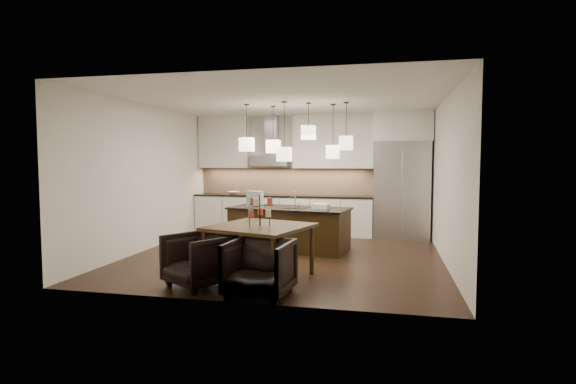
% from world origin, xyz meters
% --- Properties ---
extents(floor, '(5.50, 5.50, 0.02)m').
position_xyz_m(floor, '(0.00, 0.00, -0.01)').
color(floor, black).
rests_on(floor, ground).
extents(ceiling, '(5.50, 5.50, 0.02)m').
position_xyz_m(ceiling, '(0.00, 0.00, 2.81)').
color(ceiling, white).
rests_on(ceiling, wall_back).
extents(wall_back, '(5.50, 0.02, 2.80)m').
position_xyz_m(wall_back, '(0.00, 2.76, 1.40)').
color(wall_back, silver).
rests_on(wall_back, ground).
extents(wall_front, '(5.50, 0.02, 2.80)m').
position_xyz_m(wall_front, '(0.00, -2.76, 1.40)').
color(wall_front, silver).
rests_on(wall_front, ground).
extents(wall_left, '(0.02, 5.50, 2.80)m').
position_xyz_m(wall_left, '(-2.76, 0.00, 1.40)').
color(wall_left, silver).
rests_on(wall_left, ground).
extents(wall_right, '(0.02, 5.50, 2.80)m').
position_xyz_m(wall_right, '(2.76, 0.00, 1.40)').
color(wall_right, silver).
rests_on(wall_right, ground).
extents(refrigerator, '(1.20, 0.72, 2.15)m').
position_xyz_m(refrigerator, '(2.10, 2.38, 1.07)').
color(refrigerator, '#B7B7BA').
rests_on(refrigerator, floor).
extents(fridge_panel, '(1.26, 0.72, 0.65)m').
position_xyz_m(fridge_panel, '(2.10, 2.38, 2.47)').
color(fridge_panel, silver).
rests_on(fridge_panel, refrigerator).
extents(lower_cabinets, '(4.21, 0.62, 0.88)m').
position_xyz_m(lower_cabinets, '(-0.62, 2.43, 0.44)').
color(lower_cabinets, silver).
rests_on(lower_cabinets, floor).
extents(countertop, '(4.21, 0.66, 0.04)m').
position_xyz_m(countertop, '(-0.62, 2.43, 0.90)').
color(countertop, black).
rests_on(countertop, lower_cabinets).
extents(backsplash, '(4.21, 0.02, 0.63)m').
position_xyz_m(backsplash, '(-0.62, 2.73, 1.24)').
color(backsplash, tan).
rests_on(backsplash, countertop).
extents(upper_cab_left, '(1.25, 0.35, 1.25)m').
position_xyz_m(upper_cab_left, '(-2.10, 2.57, 2.17)').
color(upper_cab_left, silver).
rests_on(upper_cab_left, wall_back).
extents(upper_cab_right, '(1.85, 0.35, 1.25)m').
position_xyz_m(upper_cab_right, '(0.55, 2.57, 2.17)').
color(upper_cab_right, silver).
rests_on(upper_cab_right, wall_back).
extents(hood_canopy, '(0.90, 0.52, 0.24)m').
position_xyz_m(hood_canopy, '(-0.93, 2.48, 1.72)').
color(hood_canopy, '#B7B7BA').
rests_on(hood_canopy, wall_back).
extents(hood_chimney, '(0.30, 0.28, 0.96)m').
position_xyz_m(hood_chimney, '(-0.93, 2.59, 2.32)').
color(hood_chimney, '#B7B7BA').
rests_on(hood_chimney, hood_canopy).
extents(fruit_bowl, '(0.31, 0.31, 0.06)m').
position_xyz_m(fruit_bowl, '(-1.83, 2.38, 0.95)').
color(fruit_bowl, silver).
rests_on(fruit_bowl, countertop).
extents(island_body, '(2.35, 1.24, 0.79)m').
position_xyz_m(island_body, '(-0.06, 0.58, 0.39)').
color(island_body, black).
rests_on(island_body, floor).
extents(island_top, '(2.43, 1.32, 0.04)m').
position_xyz_m(island_top, '(-0.06, 0.58, 0.80)').
color(island_top, black).
rests_on(island_top, island_body).
extents(faucet, '(0.12, 0.23, 0.34)m').
position_xyz_m(faucet, '(0.04, 0.66, 0.99)').
color(faucet, silver).
rests_on(faucet, island_top).
extents(tote_bag, '(0.33, 0.21, 0.30)m').
position_xyz_m(tote_bag, '(-0.78, 0.67, 0.97)').
color(tote_bag, '#1F5E3F').
rests_on(tote_bag, island_top).
extents(food_container, '(0.33, 0.26, 0.09)m').
position_xyz_m(food_container, '(0.57, 0.52, 0.87)').
color(food_container, silver).
rests_on(food_container, island_top).
extents(dining_table, '(1.62, 1.62, 0.78)m').
position_xyz_m(dining_table, '(-0.03, -1.57, 0.39)').
color(dining_table, black).
rests_on(dining_table, floor).
extents(candelabra, '(0.47, 0.47, 0.46)m').
position_xyz_m(candelabra, '(-0.03, -1.57, 1.01)').
color(candelabra, black).
rests_on(candelabra, dining_table).
extents(candle_a, '(0.10, 0.10, 0.10)m').
position_xyz_m(candle_a, '(0.11, -1.61, 0.97)').
color(candle_a, beige).
rests_on(candle_a, candelabra).
extents(candle_b, '(0.10, 0.10, 0.10)m').
position_xyz_m(candle_b, '(-0.07, -1.43, 0.97)').
color(candle_b, '#C54C22').
rests_on(candle_b, candelabra).
extents(candle_c, '(0.10, 0.10, 0.10)m').
position_xyz_m(candle_c, '(-0.14, -1.67, 0.97)').
color(candle_c, '#A73C2E').
rests_on(candle_c, candelabra).
extents(candle_d, '(0.10, 0.10, 0.10)m').
position_xyz_m(candle_d, '(0.11, -1.51, 1.13)').
color(candle_d, '#C54C22').
rests_on(candle_d, candelabra).
extents(candle_e, '(0.10, 0.10, 0.10)m').
position_xyz_m(candle_e, '(-0.15, -1.51, 1.13)').
color(candle_e, '#A73C2E').
rests_on(candle_e, candelabra).
extents(candle_f, '(0.10, 0.10, 0.10)m').
position_xyz_m(candle_f, '(-0.05, -1.71, 1.13)').
color(candle_f, beige).
rests_on(candle_f, candelabra).
extents(armchair_left, '(1.09, 1.09, 0.73)m').
position_xyz_m(armchair_left, '(-0.73, -2.18, 0.37)').
color(armchair_left, black).
rests_on(armchair_left, floor).
extents(armchair_right, '(0.85, 0.88, 0.73)m').
position_xyz_m(armchair_right, '(0.22, -2.46, 0.37)').
color(armchair_right, black).
rests_on(armchair_right, floor).
extents(pendant_a, '(0.24, 0.24, 0.26)m').
position_xyz_m(pendant_a, '(-0.84, 0.35, 2.03)').
color(pendant_a, beige).
rests_on(pendant_a, ceiling).
extents(pendant_b, '(0.24, 0.24, 0.26)m').
position_xyz_m(pendant_b, '(-0.42, 0.76, 2.00)').
color(pendant_b, beige).
rests_on(pendant_b, ceiling).
extents(pendant_c, '(0.24, 0.24, 0.26)m').
position_xyz_m(pendant_c, '(0.34, 0.41, 2.24)').
color(pendant_c, beige).
rests_on(pendant_c, ceiling).
extents(pendant_d, '(0.24, 0.24, 0.26)m').
position_xyz_m(pendant_d, '(0.76, 0.71, 1.89)').
color(pendant_d, beige).
rests_on(pendant_d, ceiling).
extents(pendant_e, '(0.24, 0.24, 0.26)m').
position_xyz_m(pendant_e, '(1.03, 0.49, 2.05)').
color(pendant_e, beige).
rests_on(pendant_e, ceiling).
extents(pendant_f, '(0.24, 0.24, 0.26)m').
position_xyz_m(pendant_f, '(-0.06, 0.16, 1.84)').
color(pendant_f, beige).
rests_on(pendant_f, ceiling).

